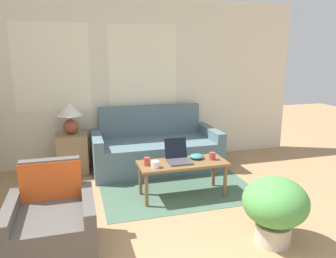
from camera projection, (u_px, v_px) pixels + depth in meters
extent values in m
cube|color=silver|center=(105.00, 83.00, 5.14)|extent=(6.54, 0.05, 2.60)
cube|color=white|center=(52.00, 68.00, 4.85)|extent=(1.10, 0.01, 1.30)
cube|color=white|center=(143.00, 67.00, 5.23)|extent=(1.10, 0.01, 1.30)
cube|color=#476651|center=(170.00, 180.00, 4.64)|extent=(1.98, 2.01, 0.01)
cube|color=slate|center=(156.00, 155.00, 5.07)|extent=(1.65, 0.91, 0.45)
cube|color=slate|center=(150.00, 134.00, 5.38)|extent=(1.65, 0.12, 0.94)
cube|color=slate|center=(97.00, 155.00, 4.81)|extent=(0.14, 0.91, 0.60)
cube|color=slate|center=(210.00, 146.00, 5.29)|extent=(0.14, 0.91, 0.60)
cube|color=#514C47|center=(52.00, 234.00, 2.89)|extent=(0.54, 0.76, 0.40)
cube|color=#514C47|center=(53.00, 198.00, 3.15)|extent=(0.54, 0.10, 0.79)
cube|color=#514C47|center=(12.00, 233.00, 2.79)|extent=(0.10, 0.76, 0.52)
cube|color=#514C47|center=(89.00, 223.00, 2.96)|extent=(0.10, 0.76, 0.52)
cube|color=#D1511E|center=(52.00, 191.00, 3.08)|extent=(0.56, 0.01, 0.57)
cube|color=#937551|center=(73.00, 153.00, 4.91)|extent=(0.45, 0.45, 0.59)
ellipsoid|color=brown|center=(71.00, 127.00, 4.82)|extent=(0.22, 0.22, 0.22)
cylinder|color=tan|center=(70.00, 117.00, 4.79)|extent=(0.02, 0.02, 0.06)
cone|color=white|center=(70.00, 109.00, 4.76)|extent=(0.37, 0.37, 0.18)
cube|color=brown|center=(183.00, 163.00, 4.05)|extent=(1.10, 0.46, 0.03)
cylinder|color=brown|center=(147.00, 190.00, 3.80)|extent=(0.04, 0.04, 0.41)
cylinder|color=brown|center=(225.00, 181.00, 4.07)|extent=(0.04, 0.04, 0.41)
cylinder|color=brown|center=(140.00, 179.00, 4.13)|extent=(0.04, 0.04, 0.41)
cylinder|color=brown|center=(213.00, 171.00, 4.40)|extent=(0.04, 0.04, 0.41)
cube|color=#47474C|center=(179.00, 162.00, 4.03)|extent=(0.28, 0.25, 0.02)
cube|color=black|center=(176.00, 148.00, 4.14)|extent=(0.28, 0.08, 0.25)
cylinder|color=white|center=(155.00, 164.00, 3.84)|extent=(0.10, 0.10, 0.08)
cylinder|color=#B23D38|center=(147.00, 162.00, 3.91)|extent=(0.07, 0.07, 0.10)
cylinder|color=#B23D38|center=(212.00, 156.00, 4.13)|extent=(0.08, 0.08, 0.09)
ellipsoid|color=teal|center=(197.00, 156.00, 4.17)|extent=(0.18, 0.18, 0.06)
cylinder|color=#BCB2A3|center=(273.00, 233.00, 3.10)|extent=(0.33, 0.33, 0.19)
ellipsoid|color=#4C9347|center=(275.00, 202.00, 3.02)|extent=(0.61, 0.61, 0.46)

